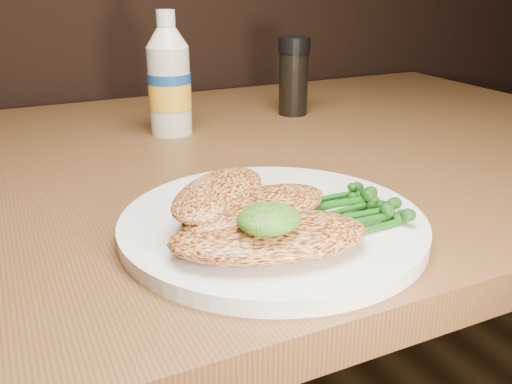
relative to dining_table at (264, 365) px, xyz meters
name	(u,v)px	position (x,y,z in m)	size (l,w,h in m)	color
dining_table	(264,365)	(0.00, 0.00, 0.00)	(1.20, 0.80, 0.75)	#552D19
plate	(273,224)	(-0.11, -0.25, 0.38)	(0.29, 0.29, 0.01)	white
chicken_front	(269,236)	(-0.15, -0.31, 0.40)	(0.17, 0.09, 0.03)	#D99245
chicken_mid	(256,208)	(-0.14, -0.26, 0.41)	(0.15, 0.07, 0.02)	#D99245
chicken_back	(219,193)	(-0.16, -0.23, 0.42)	(0.14, 0.07, 0.02)	#D99245
pesto_front	(269,219)	(-0.15, -0.32, 0.42)	(0.05, 0.05, 0.02)	#0D3908
broccolini_bundle	(334,210)	(-0.07, -0.28, 0.40)	(0.13, 0.10, 0.02)	#165011
mayo_bottle	(169,74)	(-0.10, 0.12, 0.46)	(0.06, 0.06, 0.18)	beige
pepper_grinder	(294,76)	(0.13, 0.15, 0.44)	(0.05, 0.05, 0.13)	black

